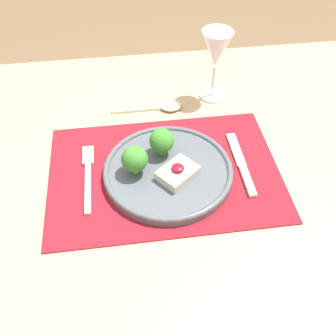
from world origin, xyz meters
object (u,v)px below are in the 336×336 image
object	(u,v)px
dinner_plate	(166,168)
wine_glass_near	(216,53)
fork	(88,173)
spoon	(165,106)
knife	(242,167)

from	to	relation	value
dinner_plate	wine_glass_near	size ratio (longest dim) A/B	1.50
fork	spoon	world-z (taller)	spoon
dinner_plate	fork	bearing A→B (deg)	172.39
fork	knife	world-z (taller)	knife
knife	spoon	world-z (taller)	spoon
spoon	wine_glass_near	bearing A→B (deg)	15.44
fork	wine_glass_near	size ratio (longest dim) A/B	1.05
fork	spoon	size ratio (longest dim) A/B	1.08
fork	knife	bearing A→B (deg)	-3.57
fork	knife	distance (m)	0.33
wine_glass_near	dinner_plate	bearing A→B (deg)	-120.77
dinner_plate	fork	world-z (taller)	dinner_plate
dinner_plate	wine_glass_near	xyz separation A→B (m)	(0.15, 0.26, 0.11)
spoon	wine_glass_near	size ratio (longest dim) A/B	0.97
dinner_plate	spoon	bearing A→B (deg)	83.26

